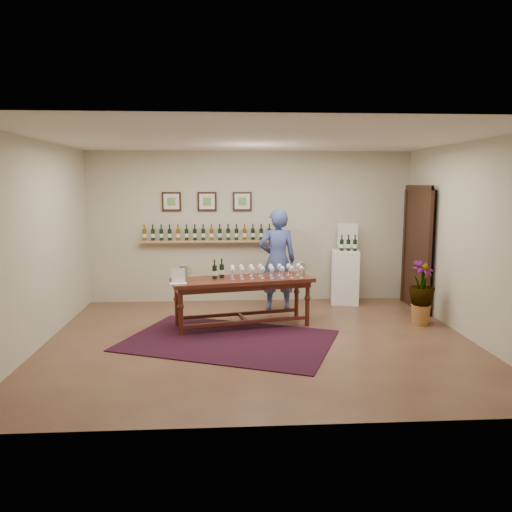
{
  "coord_description": "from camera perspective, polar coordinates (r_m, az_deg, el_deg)",
  "views": [
    {
      "loc": [
        -0.47,
        -6.79,
        2.21
      ],
      "look_at": [
        0.0,
        0.8,
        1.1
      ],
      "focal_mm": 35.0,
      "sensor_mm": 36.0,
      "label": 1
    }
  ],
  "objects": [
    {
      "name": "tasting_table",
      "position": [
        7.7,
        -1.58,
        -3.39
      ],
      "size": [
        2.26,
        1.12,
        0.77
      ],
      "rotation": [
        0.0,
        0.0,
        0.21
      ],
      "color": "#421710",
      "rests_on": "ground"
    },
    {
      "name": "menu_card",
      "position": [
        7.36,
        -8.88,
        -2.25
      ],
      "size": [
        0.27,
        0.22,
        0.22
      ],
      "primitive_type": "cube",
      "rotation": [
        0.0,
        0.0,
        0.2
      ],
      "color": "silver",
      "rests_on": "tasting_table"
    },
    {
      "name": "room_shell",
      "position": [
        9.09,
        12.98,
        1.2
      ],
      "size": [
        6.0,
        6.0,
        6.0
      ],
      "color": "beige",
      "rests_on": "ground"
    },
    {
      "name": "pedestal_bottles",
      "position": [
        9.28,
        10.51,
        1.4
      ],
      "size": [
        0.28,
        0.12,
        0.27
      ],
      "primitive_type": null,
      "rotation": [
        0.0,
        0.0,
        -0.19
      ],
      "color": "black",
      "rests_on": "display_pedestal"
    },
    {
      "name": "display_pedestal",
      "position": [
        9.39,
        10.12,
        -2.37
      ],
      "size": [
        0.58,
        0.58,
        0.98
      ],
      "primitive_type": "cube",
      "rotation": [
        0.0,
        0.0,
        -0.19
      ],
      "color": "white",
      "rests_on": "ground"
    },
    {
      "name": "table_glasses",
      "position": [
        7.74,
        1.2,
        -1.72
      ],
      "size": [
        1.43,
        0.42,
        0.2
      ],
      "primitive_type": null,
      "rotation": [
        0.0,
        0.0,
        0.06
      ],
      "color": "white",
      "rests_on": "tasting_table"
    },
    {
      "name": "person",
      "position": [
        8.69,
        2.47,
        -0.47
      ],
      "size": [
        0.66,
        0.44,
        1.77
      ],
      "primitive_type": "imported",
      "rotation": [
        0.0,
        0.0,
        3.16
      ],
      "color": "#3C4B8E",
      "rests_on": "ground"
    },
    {
      "name": "potted_plant",
      "position": [
        8.23,
        18.4,
        -4.02
      ],
      "size": [
        0.63,
        0.63,
        0.88
      ],
      "rotation": [
        0.0,
        0.0,
        0.48
      ],
      "color": "#A26836",
      "rests_on": "ground"
    },
    {
      "name": "ground",
      "position": [
        7.16,
        0.41,
        -9.68
      ],
      "size": [
        6.0,
        6.0,
        0.0
      ],
      "primitive_type": "plane",
      "color": "brown",
      "rests_on": "ground"
    },
    {
      "name": "rug",
      "position": [
        7.17,
        -3.12,
        -9.6
      ],
      "size": [
        3.33,
        2.8,
        0.02
      ],
      "primitive_type": "cube",
      "rotation": [
        0.0,
        0.0,
        -0.38
      ],
      "color": "#440C10",
      "rests_on": "ground"
    },
    {
      "name": "table_bottles",
      "position": [
        7.65,
        -4.35,
        -1.49
      ],
      "size": [
        0.29,
        0.18,
        0.29
      ],
      "primitive_type": null,
      "rotation": [
        0.0,
        0.0,
        0.09
      ],
      "color": "black",
      "rests_on": "tasting_table"
    },
    {
      "name": "pitcher_left",
      "position": [
        7.57,
        -8.25,
        -1.9
      ],
      "size": [
        0.15,
        0.15,
        0.23
      ],
      "primitive_type": null,
      "rotation": [
        0.0,
        0.0,
        0.05
      ],
      "color": "#6C7C4D",
      "rests_on": "tasting_table"
    },
    {
      "name": "pitcher_right",
      "position": [
        8.02,
        5.21,
        -1.39
      ],
      "size": [
        0.16,
        0.16,
        0.2
      ],
      "primitive_type": null,
      "rotation": [
        0.0,
        0.0,
        0.3
      ],
      "color": "#6C7C4D",
      "rests_on": "tasting_table"
    },
    {
      "name": "info_sign",
      "position": [
        9.46,
        10.44,
        2.28
      ],
      "size": [
        0.37,
        0.09,
        0.51
      ],
      "primitive_type": "cube",
      "rotation": [
        0.0,
        0.0,
        -0.19
      ],
      "color": "silver",
      "rests_on": "display_pedestal"
    }
  ]
}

